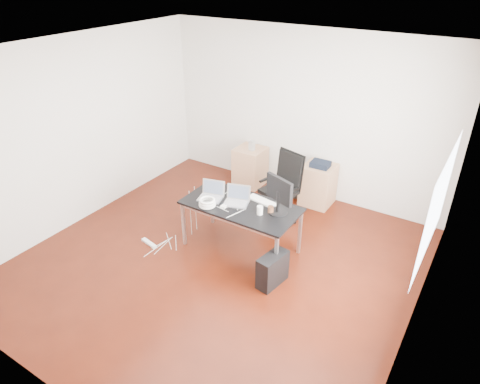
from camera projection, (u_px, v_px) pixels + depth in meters
The scene contains 18 objects.
room_shell at pixel (219, 172), 5.23m from camera, with size 5.00×5.00×5.00m.
desk at pixel (241, 208), 5.87m from camera, with size 1.60×0.80×0.73m.
office_chair at pixel (283, 184), 6.66m from camera, with size 0.59×0.61×1.08m.
filing_cabinet_left at pixel (250, 166), 7.80m from camera, with size 0.50×0.50×0.70m, color #AE7A57.
filing_cabinet_right at pixel (318, 185), 7.17m from camera, with size 0.50×0.50×0.70m, color #AE7A57.
pc_tower at pixel (272, 270), 5.44m from camera, with size 0.20×0.45×0.44m, color black.
wastebasket at pixel (295, 189), 7.49m from camera, with size 0.24×0.24×0.28m, color black.
power_strip at pixel (149, 243), 6.28m from camera, with size 0.30×0.06×0.04m, color white.
laptop_left at pixel (211, 194), 6.00m from camera, with size 0.38×0.33×0.23m.
laptop_right at pixel (237, 199), 5.87m from camera, with size 0.39×0.34×0.23m.
monitor at pixel (279, 193), 5.55m from camera, with size 0.44×0.26×0.51m.
keyboard at pixel (262, 201), 5.92m from camera, with size 0.44×0.14×0.02m, color white.
cup_white at pixel (260, 210), 5.61m from camera, with size 0.08×0.08×0.12m, color white.
cup_brown at pixel (271, 210), 5.64m from camera, with size 0.08×0.08×0.10m, color brown.
cable_coil at pixel (207, 203), 5.80m from camera, with size 0.24×0.24×0.11m.
power_adapter at pixel (223, 207), 5.78m from camera, with size 0.07×0.07×0.03m, color white.
speaker at pixel (252, 145), 7.52m from camera, with size 0.09×0.08×0.18m, color #9E9E9E.
navy_garment at pixel (320, 164), 6.95m from camera, with size 0.30×0.24×0.09m, color black.
Camera 1 is at (2.77, -3.83, 3.72)m, focal length 32.00 mm.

